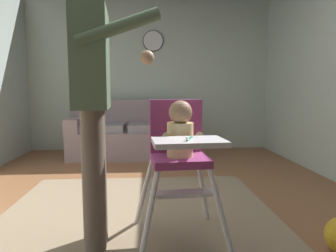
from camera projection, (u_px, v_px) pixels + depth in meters
ground at (154, 223)px, 2.36m from camera, size 5.63×7.28×0.10m
wall_far at (150, 72)px, 5.04m from camera, size 4.83×0.06×2.66m
area_rug at (138, 223)px, 2.25m from camera, size 2.22×2.36×0.01m
couch at (128, 134)px, 4.62m from camera, size 1.71×0.86×0.86m
high_chair at (179, 144)px, 1.94m from camera, size 0.65×0.76×0.94m
adult_standing at (93, 99)px, 1.82m from camera, size 0.54×0.50×1.67m
wall_clock at (153, 41)px, 4.95m from camera, size 0.35×0.04×0.35m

